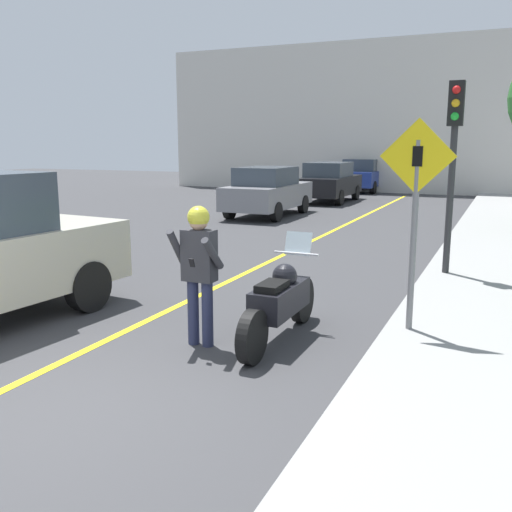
{
  "coord_description": "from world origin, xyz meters",
  "views": [
    {
      "loc": [
        3.94,
        -3.75,
        2.46
      ],
      "look_at": [
        0.99,
        2.88,
        1.02
      ],
      "focal_mm": 40.0,
      "sensor_mm": 36.0,
      "label": 1
    }
  ],
  "objects_px": {
    "parked_car_blue": "(363,175)",
    "motorcycle": "(280,302)",
    "traffic_light": "(454,141)",
    "parked_car_grey": "(267,191)",
    "parked_car_black": "(329,182)",
    "person_biker": "(199,261)",
    "crossing_sign": "(415,205)"
  },
  "relations": [
    {
      "from": "parked_car_grey",
      "to": "traffic_light",
      "type": "bearing_deg",
      "value": -47.99
    },
    {
      "from": "person_biker",
      "to": "traffic_light",
      "type": "height_order",
      "value": "traffic_light"
    },
    {
      "from": "traffic_light",
      "to": "parked_car_black",
      "type": "relative_size",
      "value": 0.8
    },
    {
      "from": "motorcycle",
      "to": "parked_car_black",
      "type": "distance_m",
      "value": 17.76
    },
    {
      "from": "parked_car_black",
      "to": "person_biker",
      "type": "bearing_deg",
      "value": -78.2
    },
    {
      "from": "parked_car_blue",
      "to": "motorcycle",
      "type": "bearing_deg",
      "value": -78.99
    },
    {
      "from": "person_biker",
      "to": "crossing_sign",
      "type": "relative_size",
      "value": 0.66
    },
    {
      "from": "person_biker",
      "to": "crossing_sign",
      "type": "bearing_deg",
      "value": 28.47
    },
    {
      "from": "parked_car_black",
      "to": "parked_car_blue",
      "type": "height_order",
      "value": "same"
    },
    {
      "from": "traffic_light",
      "to": "parked_car_blue",
      "type": "relative_size",
      "value": 0.8
    },
    {
      "from": "crossing_sign",
      "to": "parked_car_blue",
      "type": "distance_m",
      "value": 23.2
    },
    {
      "from": "parked_car_grey",
      "to": "parked_car_black",
      "type": "distance_m",
      "value": 5.6
    },
    {
      "from": "parked_car_grey",
      "to": "motorcycle",
      "type": "bearing_deg",
      "value": -66.45
    },
    {
      "from": "person_biker",
      "to": "parked_car_black",
      "type": "distance_m",
      "value": 18.12
    },
    {
      "from": "motorcycle",
      "to": "crossing_sign",
      "type": "height_order",
      "value": "crossing_sign"
    },
    {
      "from": "person_biker",
      "to": "parked_car_blue",
      "type": "bearing_deg",
      "value": 98.79
    },
    {
      "from": "crossing_sign",
      "to": "parked_car_grey",
      "type": "height_order",
      "value": "crossing_sign"
    },
    {
      "from": "parked_car_grey",
      "to": "parked_car_black",
      "type": "height_order",
      "value": "same"
    },
    {
      "from": "traffic_light",
      "to": "parked_car_blue",
      "type": "xyz_separation_m",
      "value": [
        -6.06,
        18.85,
        -1.65
      ]
    },
    {
      "from": "crossing_sign",
      "to": "parked_car_black",
      "type": "bearing_deg",
      "value": 110.1
    },
    {
      "from": "parked_car_grey",
      "to": "person_biker",
      "type": "bearing_deg",
      "value": -70.88
    },
    {
      "from": "parked_car_grey",
      "to": "parked_car_blue",
      "type": "height_order",
      "value": "same"
    },
    {
      "from": "crossing_sign",
      "to": "parked_car_black",
      "type": "relative_size",
      "value": 0.62
    },
    {
      "from": "person_biker",
      "to": "motorcycle",
      "type": "bearing_deg",
      "value": 34.18
    },
    {
      "from": "person_biker",
      "to": "crossing_sign",
      "type": "distance_m",
      "value": 2.72
    },
    {
      "from": "traffic_light",
      "to": "parked_car_grey",
      "type": "height_order",
      "value": "traffic_light"
    },
    {
      "from": "parked_car_grey",
      "to": "parked_car_blue",
      "type": "distance_m",
      "value": 11.52
    },
    {
      "from": "motorcycle",
      "to": "traffic_light",
      "type": "xyz_separation_m",
      "value": [
        1.57,
        4.24,
        2.0
      ]
    },
    {
      "from": "person_biker",
      "to": "parked_car_black",
      "type": "height_order",
      "value": "person_biker"
    },
    {
      "from": "traffic_light",
      "to": "parked_car_blue",
      "type": "distance_m",
      "value": 19.87
    },
    {
      "from": "motorcycle",
      "to": "person_biker",
      "type": "bearing_deg",
      "value": -145.82
    },
    {
      "from": "person_biker",
      "to": "parked_car_grey",
      "type": "height_order",
      "value": "person_biker"
    }
  ]
}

